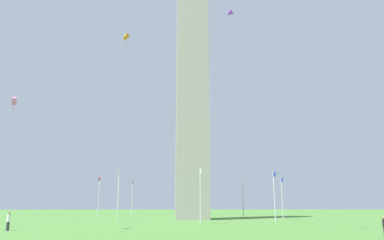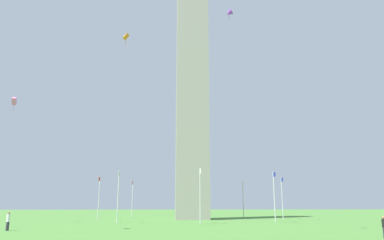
# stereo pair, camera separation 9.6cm
# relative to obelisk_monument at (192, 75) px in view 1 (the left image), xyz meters

# --- Properties ---
(ground_plane) EXTENTS (260.00, 260.00, 0.00)m
(ground_plane) POSITION_rel_obelisk_monument_xyz_m (0.00, 0.00, -25.19)
(ground_plane) COLOR #477A33
(obelisk_monument) EXTENTS (5.54, 5.54, 50.39)m
(obelisk_monument) POSITION_rel_obelisk_monument_xyz_m (0.00, 0.00, 0.00)
(obelisk_monument) COLOR gray
(obelisk_monument) RESTS_ON ground
(flagpole_n) EXTENTS (1.12, 0.14, 7.02)m
(flagpole_n) POSITION_rel_obelisk_monument_xyz_m (15.47, 0.00, -21.31)
(flagpole_n) COLOR silver
(flagpole_n) RESTS_ON ground
(flagpole_ne) EXTENTS (1.12, 0.14, 7.02)m
(flagpole_ne) POSITION_rel_obelisk_monument_xyz_m (10.96, 10.89, -21.31)
(flagpole_ne) COLOR silver
(flagpole_ne) RESTS_ON ground
(flagpole_e) EXTENTS (1.12, 0.14, 7.02)m
(flagpole_e) POSITION_rel_obelisk_monument_xyz_m (0.07, 15.40, -21.31)
(flagpole_e) COLOR silver
(flagpole_e) RESTS_ON ground
(flagpole_se) EXTENTS (1.12, 0.14, 7.02)m
(flagpole_se) POSITION_rel_obelisk_monument_xyz_m (-10.82, 10.89, -21.31)
(flagpole_se) COLOR silver
(flagpole_se) RESTS_ON ground
(flagpole_s) EXTENTS (1.12, 0.14, 7.02)m
(flagpole_s) POSITION_rel_obelisk_monument_xyz_m (-15.33, 0.00, -21.31)
(flagpole_s) COLOR silver
(flagpole_s) RESTS_ON ground
(flagpole_sw) EXTENTS (1.12, 0.14, 7.02)m
(flagpole_sw) POSITION_rel_obelisk_monument_xyz_m (-10.82, -10.89, -21.31)
(flagpole_sw) COLOR silver
(flagpole_sw) RESTS_ON ground
(flagpole_w) EXTENTS (1.12, 0.14, 7.02)m
(flagpole_w) POSITION_rel_obelisk_monument_xyz_m (0.07, -15.40, -21.31)
(flagpole_w) COLOR silver
(flagpole_w) RESTS_ON ground
(flagpole_nw) EXTENTS (1.12, 0.14, 7.02)m
(flagpole_nw) POSITION_rel_obelisk_monument_xyz_m (10.96, -10.89, -21.31)
(flagpole_nw) COLOR silver
(flagpole_nw) RESTS_ON ground
(person_white_shirt) EXTENTS (0.32, 0.32, 1.76)m
(person_white_shirt) POSITION_rel_obelisk_monument_xyz_m (25.50, -19.32, -24.32)
(person_white_shirt) COLOR #2D2D38
(person_white_shirt) RESTS_ON ground
(kite_orange_box) EXTENTS (0.81, 0.88, 1.62)m
(kite_orange_box) POSITION_rel_obelisk_monument_xyz_m (20.42, -9.57, -2.52)
(kite_orange_box) COLOR orange
(kite_purple_delta) EXTENTS (1.00, 1.26, 1.84)m
(kite_purple_delta) POSITION_rel_obelisk_monument_xyz_m (12.80, 4.75, 5.46)
(kite_purple_delta) COLOR purple
(kite_pink_box) EXTENTS (1.06, 0.72, 2.03)m
(kite_pink_box) POSITION_rel_obelisk_monument_xyz_m (13.07, -25.21, -9.01)
(kite_pink_box) COLOR pink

